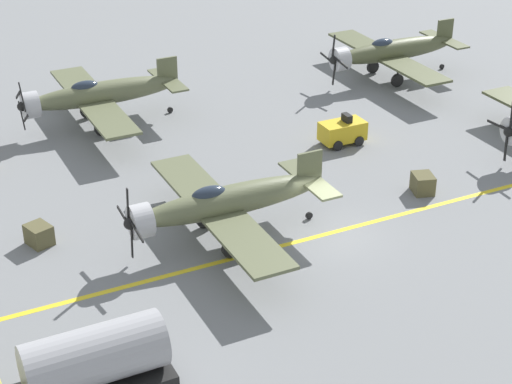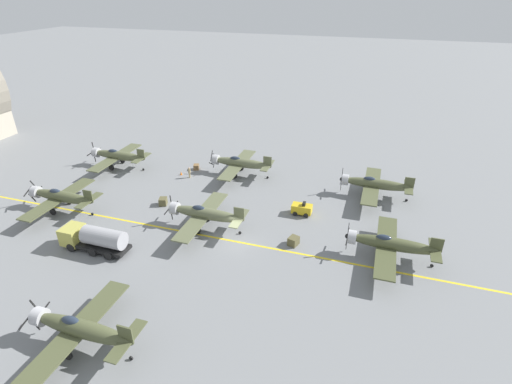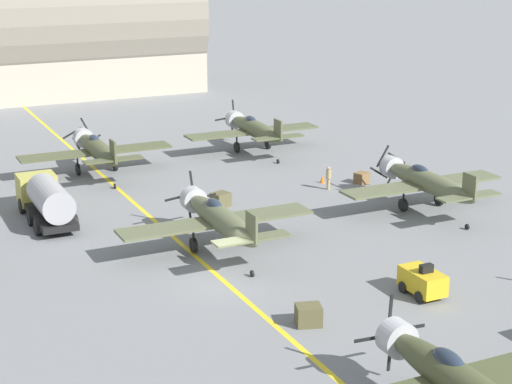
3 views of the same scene
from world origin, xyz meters
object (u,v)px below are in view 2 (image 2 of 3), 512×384
object	(u,v)px
fuel_tanker	(94,238)
airplane_near_center	(390,244)
supply_crate_mid_lane	(196,167)
tow_tractor	(302,209)
supply_crate_outboard	(163,201)
airplane_far_center	(61,196)
traffic_cone	(181,173)
ground_crew_walking	(189,172)
airplane_far_right	(117,156)
airplane_near_right	(374,184)
airplane_mid_right	(240,163)
supply_crate_by_tanker	(294,241)
airplane_mid_left	(79,328)
airplane_mid_center	(205,214)

from	to	relation	value
fuel_tanker	airplane_near_center	bearing A→B (deg)	-75.14
supply_crate_mid_lane	tow_tractor	bearing A→B (deg)	-113.90
fuel_tanker	supply_crate_outboard	xyz separation A→B (m)	(11.50, -2.06, -1.02)
airplane_far_center	traffic_cone	distance (m)	17.75
ground_crew_walking	airplane_far_right	bearing A→B (deg)	89.59
airplane_near_right	supply_crate_outboard	world-z (taller)	airplane_near_right
airplane_mid_right	fuel_tanker	bearing A→B (deg)	172.31
fuel_tanker	tow_tractor	bearing A→B (deg)	-54.14
supply_crate_by_tanker	traffic_cone	world-z (taller)	supply_crate_by_tanker
airplane_near_center	airplane_far_right	xyz separation A→B (m)	(12.01, 42.83, 0.00)
airplane_near_right	airplane_mid_left	bearing A→B (deg)	142.82
tow_tractor	supply_crate_outboard	xyz separation A→B (m)	(-3.40, 18.55, -0.30)
supply_crate_outboard	airplane_near_right	bearing A→B (deg)	-67.52
supply_crate_outboard	traffic_cone	size ratio (longest dim) A/B	2.15
fuel_tanker	ground_crew_walking	world-z (taller)	fuel_tanker
airplane_near_right	supply_crate_by_tanker	size ratio (longest dim) A/B	9.90
supply_crate_outboard	traffic_cone	distance (m)	9.55
airplane_near_center	airplane_far_center	bearing A→B (deg)	86.62
supply_crate_by_tanker	ground_crew_walking	bearing A→B (deg)	57.35
airplane_near_right	traffic_cone	bearing A→B (deg)	88.36
airplane_far_center	airplane_mid_center	xyz separation A→B (m)	(1.84, -19.86, 0.00)
airplane_far_right	tow_tractor	distance (m)	32.29
airplane_mid_left	fuel_tanker	bearing A→B (deg)	25.63
airplane_near_right	tow_tractor	world-z (taller)	airplane_near_right
airplane_near_center	tow_tractor	world-z (taller)	airplane_near_center
airplane_far_right	supply_crate_mid_lane	distance (m)	13.00
airplane_near_center	airplane_mid_center	world-z (taller)	airplane_near_center
airplane_mid_left	fuel_tanker	xyz separation A→B (m)	(11.79, 7.79, -0.50)
ground_crew_walking	fuel_tanker	bearing A→B (deg)	175.23
supply_crate_by_tanker	airplane_near_right	bearing A→B (deg)	-28.29
tow_tractor	supply_crate_by_tanker	world-z (taller)	tow_tractor
airplane_mid_right	airplane_mid_center	distance (m)	15.80
tow_tractor	supply_crate_by_tanker	distance (m)	7.09
airplane_far_right	ground_crew_walking	bearing A→B (deg)	-72.87
tow_tractor	fuel_tanker	bearing A→B (deg)	125.86
airplane_near_center	fuel_tanker	size ratio (longest dim) A/B	1.50
airplane_mid_center	tow_tractor	xyz separation A→B (m)	(6.90, -10.67, -1.22)
tow_tractor	airplane_mid_right	bearing A→B (deg)	53.22
airplane_mid_center	supply_crate_mid_lane	distance (m)	17.74
airplane_near_center	supply_crate_by_tanker	size ratio (longest dim) A/B	9.90
airplane_mid_right	fuel_tanker	size ratio (longest dim) A/B	1.50
airplane_mid_right	supply_crate_mid_lane	bearing A→B (deg)	105.03
airplane_near_center	airplane_mid_left	size ratio (longest dim) A/B	1.00
airplane_mid_right	traffic_cone	bearing A→B (deg)	121.02
airplane_near_right	airplane_mid_center	distance (m)	24.23
airplane_far_right	supply_crate_by_tanker	world-z (taller)	airplane_far_right
airplane_near_right	ground_crew_walking	bearing A→B (deg)	89.64
airplane_mid_right	supply_crate_by_tanker	bearing A→B (deg)	-129.52
ground_crew_walking	tow_tractor	bearing A→B (deg)	-105.97
airplane_mid_right	supply_crate_mid_lane	world-z (taller)	airplane_mid_right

